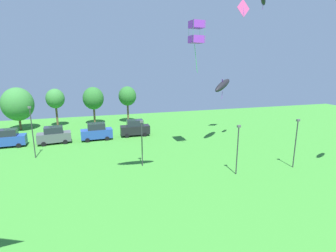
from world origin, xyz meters
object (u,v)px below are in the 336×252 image
parked_car_leftmost (8,138)px  parked_car_third_from_left (97,132)px  parked_car_rightmost_in_row (135,128)px  kite_flying_1 (243,8)px  treeline_tree_3 (93,98)px  light_post_1 (296,140)px  light_post_3 (32,129)px  light_post_0 (238,147)px  treeline_tree_1 (18,104)px  kite_flying_5 (223,85)px  kite_flying_0 (263,1)px  kite_flying_2 (197,32)px  parked_car_second_from_left (54,135)px  treeline_tree_2 (55,99)px  light_post_2 (142,140)px  treeline_tree_4 (127,96)px

parked_car_leftmost → parked_car_third_from_left: (11.96, 0.07, 0.03)m
parked_car_rightmost_in_row → parked_car_third_from_left: bearing=-172.1°
kite_flying_1 → treeline_tree_3: bearing=143.1°
light_post_1 → light_post_3: size_ratio=0.86×
light_post_0 → treeline_tree_1: 38.00m
kite_flying_1 → kite_flying_5: (-3.45, -1.44, -10.59)m
kite_flying_0 → parked_car_leftmost: bearing=163.6°
kite_flying_2 → kite_flying_1: bearing=29.5°
parked_car_second_from_left → treeline_tree_2: 11.89m
kite_flying_1 → treeline_tree_1: size_ratio=0.33×
parked_car_leftmost → treeline_tree_1: size_ratio=0.63×
kite_flying_2 → parked_car_third_from_left: size_ratio=1.27×
kite_flying_5 → light_post_0: kite_flying_5 is taller
treeline_tree_1 → treeline_tree_3: treeline_tree_1 is taller
light_post_0 → light_post_1: size_ratio=0.96×
kite_flying_5 → treeline_tree_1: kite_flying_5 is taller
treeline_tree_3 → treeline_tree_1: bearing=-176.0°
kite_flying_2 → treeline_tree_1: size_ratio=0.80×
light_post_2 → treeline_tree_2: treeline_tree_2 is taller
light_post_3 → treeline_tree_2: bearing=87.2°
parked_car_second_from_left → parked_car_rightmost_in_row: bearing=-2.1°
parked_car_leftmost → kite_flying_5: bearing=-14.1°
parked_car_second_from_left → treeline_tree_4: 17.03m
kite_flying_0 → light_post_3: bearing=172.4°
treeline_tree_4 → treeline_tree_3: bearing=-179.9°
parked_car_leftmost → treeline_tree_3: size_ratio=0.66×
kite_flying_0 → light_post_0: size_ratio=0.41×
kite_flying_1 → parked_car_rightmost_in_row: 23.81m
treeline_tree_1 → treeline_tree_4: (18.95, 0.88, 0.62)m
light_post_2 → parked_car_rightmost_in_row: bearing=84.2°
parked_car_second_from_left → light_post_2: light_post_2 is taller
parked_car_leftmost → parked_car_rightmost_in_row: (17.94, 0.78, 0.04)m
parked_car_third_from_left → treeline_tree_1: size_ratio=0.63×
kite_flying_1 → treeline_tree_3: kite_flying_1 is taller
parked_car_leftmost → parked_car_second_from_left: (5.98, -0.05, -0.01)m
kite_flying_5 → light_post_3: kite_flying_5 is taller
parked_car_third_from_left → parked_car_rightmost_in_row: bearing=3.9°
light_post_2 → treeline_tree_3: 23.78m
kite_flying_0 → treeline_tree_4: 28.66m
parked_car_second_from_left → light_post_2: size_ratio=0.90×
parked_car_second_from_left → parked_car_rightmost_in_row: (11.96, 0.83, 0.04)m
parked_car_rightmost_in_row → light_post_0: 19.65m
kite_flying_2 → treeline_tree_2: 29.70m
parked_car_rightmost_in_row → treeline_tree_2: (-12.68, 10.37, 3.88)m
treeline_tree_1 → kite_flying_1: bearing=-24.0°
treeline_tree_4 → parked_car_third_from_left: bearing=-119.9°
kite_flying_1 → light_post_1: bearing=-90.7°
kite_flying_0 → treeline_tree_2: 37.02m
kite_flying_0 → kite_flying_2: bearing=-178.0°
kite_flying_5 → light_post_2: size_ratio=0.78×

